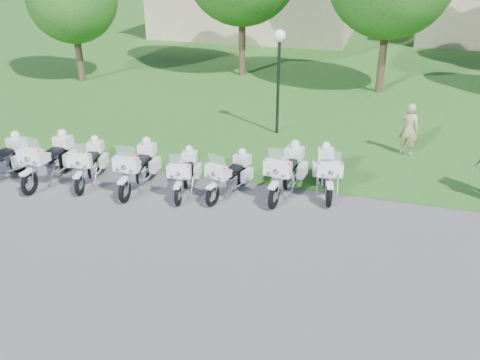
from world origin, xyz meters
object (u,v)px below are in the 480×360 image
(motorcycle_4, at_px, (185,172))
(motorcycle_6, at_px, (286,171))
(motorcycle_3, at_px, (138,166))
(motorcycle_7, at_px, (327,171))
(motorcycle_1, at_px, (49,159))
(motorcycle_5, at_px, (230,175))
(lamp_post, at_px, (279,56))
(motorcycle_2, at_px, (89,162))
(bystander_a, at_px, (409,129))

(motorcycle_4, xyz_separation_m, motorcycle_6, (2.93, 0.76, 0.10))
(motorcycle_3, bearing_deg, motorcycle_7, -169.63)
(motorcycle_3, distance_m, motorcycle_4, 1.48)
(motorcycle_1, height_order, motorcycle_4, motorcycle_1)
(motorcycle_1, xyz_separation_m, motorcycle_5, (5.70, 0.69, -0.10))
(motorcycle_1, bearing_deg, motorcycle_7, -168.50)
(motorcycle_3, height_order, motorcycle_7, motorcycle_3)
(motorcycle_7, relative_size, lamp_post, 0.59)
(motorcycle_3, distance_m, motorcycle_7, 5.71)
(motorcycle_3, xyz_separation_m, motorcycle_4, (1.47, 0.14, -0.07))
(motorcycle_2, xyz_separation_m, motorcycle_6, (6.05, 0.96, 0.07))
(motorcycle_4, bearing_deg, motorcycle_7, -172.68)
(motorcycle_2, bearing_deg, motorcycle_3, 169.67)
(motorcycle_6, xyz_separation_m, lamp_post, (-1.43, 5.02, 2.28))
(motorcycle_4, bearing_deg, motorcycle_2, -5.65)
(motorcycle_6, height_order, bystander_a, bystander_a)
(motorcycle_7, bearing_deg, motorcycle_6, 8.74)
(motorcycle_1, bearing_deg, lamp_post, -132.85)
(motorcycle_5, xyz_separation_m, motorcycle_7, (2.74, 0.98, 0.04))
(motorcycle_5, distance_m, lamp_post, 6.04)
(motorcycle_2, bearing_deg, motorcycle_4, 171.28)
(motorcycle_2, xyz_separation_m, lamp_post, (4.62, 5.98, 2.36))
(motorcycle_7, xyz_separation_m, bystander_a, (2.28, 3.76, 0.26))
(motorcycle_6, height_order, motorcycle_7, motorcycle_6)
(lamp_post, bearing_deg, motorcycle_1, -133.15)
(motorcycle_2, height_order, motorcycle_4, motorcycle_2)
(motorcycle_2, xyz_separation_m, bystander_a, (9.48, 5.17, 0.28))
(motorcycle_7, bearing_deg, lamp_post, -73.23)
(motorcycle_1, distance_m, motorcycle_3, 2.90)
(motorcycle_2, bearing_deg, motorcycle_5, 173.16)
(motorcycle_5, height_order, motorcycle_6, motorcycle_6)
(motorcycle_4, xyz_separation_m, bystander_a, (6.36, 4.97, 0.31))
(motorcycle_7, xyz_separation_m, lamp_post, (-2.58, 4.57, 2.34))
(motorcycle_4, bearing_deg, motorcycle_1, -3.29)
(motorcycle_6, distance_m, motorcycle_7, 1.24)
(motorcycle_1, xyz_separation_m, bystander_a, (10.71, 5.43, 0.20))
(motorcycle_5, distance_m, bystander_a, 6.91)
(motorcycle_5, bearing_deg, motorcycle_4, 24.73)
(motorcycle_5, height_order, motorcycle_7, motorcycle_7)
(motorcycle_5, height_order, lamp_post, lamp_post)
(motorcycle_6, bearing_deg, motorcycle_2, 14.98)
(lamp_post, xyz_separation_m, bystander_a, (4.86, -0.81, -2.08))
(motorcycle_2, bearing_deg, motorcycle_1, -0.47)
(motorcycle_6, distance_m, bystander_a, 5.43)
(lamp_post, bearing_deg, motorcycle_5, -91.56)
(motorcycle_4, xyz_separation_m, lamp_post, (1.49, 5.79, 2.38))
(motorcycle_5, bearing_deg, bystander_a, -121.69)
(motorcycle_7, bearing_deg, motorcycle_1, -1.51)
(motorcycle_6, relative_size, motorcycle_7, 1.09)
(bystander_a, bearing_deg, motorcycle_1, 49.24)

